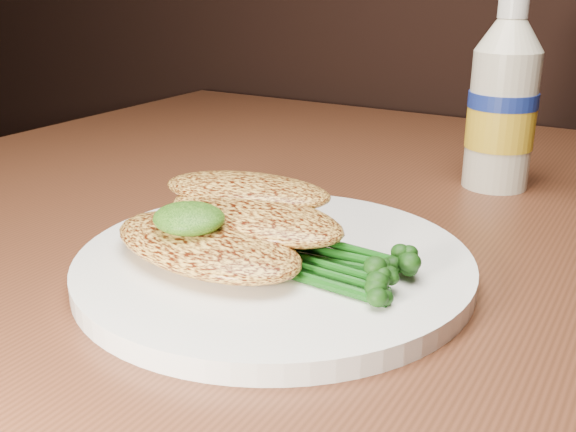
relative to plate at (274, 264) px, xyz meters
The scene contains 7 objects.
plate is the anchor object (origin of this frame).
chicken_front 0.05m from the plate, 135.71° to the right, with size 0.15×0.08×0.02m, color #F5BB4E.
chicken_mid 0.04m from the plate, 155.69° to the left, with size 0.15×0.07×0.02m, color #F5BB4E.
chicken_back 0.07m from the plate, 141.03° to the left, with size 0.13×0.07×0.02m, color #F5BB4E.
pesto_front 0.07m from the plate, 138.17° to the right, with size 0.05×0.04×0.02m, color #0D3407.
broccolini_bundle 0.05m from the plate, ahead, with size 0.13×0.10×0.02m, color #114910, non-canonical shape.
mayo_bottle 0.30m from the plate, 74.24° to the left, with size 0.06×0.06×0.18m, color beige, non-canonical shape.
Camera 1 is at (0.13, 0.51, 0.95)m, focal length 41.48 mm.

